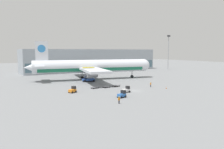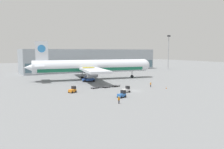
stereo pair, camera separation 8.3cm
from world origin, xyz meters
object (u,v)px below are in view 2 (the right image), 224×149
Objects in this scene: scissor_lift_loader at (88,76)px; ground_crew_near at (119,99)px; baggage_tug_far at (73,90)px; baggage_dolly_lead at (95,87)px; baggage_tug_mid at (126,90)px; baggage_dolly_second at (106,87)px; traffic_cone_near at (166,88)px; light_mast at (168,50)px; baggage_tug_foreground at (122,94)px; ground_crew_far at (151,84)px; airplane_main at (91,67)px; baggage_dolly_third at (116,86)px.

scissor_lift_loader reaches higher than ground_crew_near.
baggage_tug_far is 10.02m from baggage_dolly_lead.
scissor_lift_loader is 40.91m from ground_crew_near.
baggage_tug_mid is (-0.30, -28.44, -1.41)m from scissor_lift_loader.
traffic_cone_near is at bearing -43.57° from baggage_dolly_second.
light_mast reaches higher than baggage_dolly_lead.
baggage_tug_far is at bearing 151.69° from baggage_tug_mid.
baggage_tug_far is at bearing 161.50° from traffic_cone_near.
baggage_tug_foreground is 1.49× the size of ground_crew_far.
baggage_tug_far is 28.27m from ground_crew_far.
baggage_tug_far is 1.53× the size of ground_crew_near.
baggage_tug_mid is at bearing -72.73° from baggage_dolly_lead.
airplane_main reaches higher than traffic_cone_near.
ground_crew_far reaches higher than baggage_dolly_lead.
ground_crew_far is (13.30, 3.69, 0.20)m from baggage_tug_mid.
ground_crew_near reaches higher than ground_crew_far.
baggage_tug_foreground reaches higher than baggage_dolly_second.
ground_crew_near is (-86.00, -67.32, -12.74)m from light_mast.
baggage_tug_foreground is 1.08× the size of baggage_tug_mid.
baggage_tug_far is at bearing 109.76° from baggage_tug_foreground.
scissor_lift_loader is at bearing -97.67° from ground_crew_near.
light_mast is at bearing 29.61° from airplane_main.
baggage_dolly_lead is at bearing 168.58° from baggage_dolly_third.
baggage_dolly_lead is 4.26m from baggage_dolly_second.
traffic_cone_near is (21.11, 3.90, -0.51)m from baggage_tug_foreground.
baggage_tug_mid is 16.84m from baggage_tug_far.
baggage_dolly_second is 2.07× the size of ground_crew_far.
scissor_lift_loader is 33.85m from traffic_cone_near.
ground_crew_far is (23.39, 14.80, -0.02)m from ground_crew_near.
scissor_lift_loader is at bearing 91.30° from baggage_tug_mid.
scissor_lift_loader is at bearing -159.83° from light_mast.
baggage_dolly_second is 20.88m from traffic_cone_near.
baggage_tug_foreground is (-5.71, -33.99, -1.41)m from scissor_lift_loader.
baggage_dolly_second is 4.03m from baggage_dolly_third.
ground_crew_far is (18.72, 9.24, 0.20)m from baggage_tug_foreground.
baggage_tug_far is (-18.69, -25.51, -4.96)m from airplane_main.
baggage_dolly_third is at bearing 49.33° from baggage_tug_foreground.
baggage_dolly_lead is at bearing -8.17° from baggage_tug_far.
baggage_dolly_second is at bearing 173.25° from baggage_dolly_third.
baggage_tug_foreground is at bearing 12.56° from ground_crew_far.
ground_crew_near is 2.45× the size of traffic_cone_near.
airplane_main reaches higher than baggage_tug_far.
light_mast reaches higher than ground_crew_far.
scissor_lift_loader reaches higher than baggage_tug_mid.
baggage_tug_far reaches higher than ground_crew_far.
light_mast is at bearing 0.56° from baggage_tug_far.
baggage_dolly_lead is at bearing -151.24° from light_mast.
ground_crew_near is (4.47, -19.58, 0.22)m from baggage_tug_far.
airplane_main is 7.62m from scissor_lift_loader.
light_mast is 31.87× the size of traffic_cone_near.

